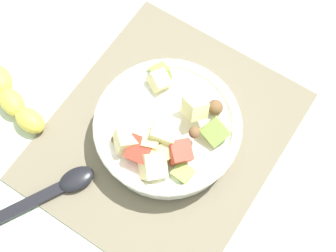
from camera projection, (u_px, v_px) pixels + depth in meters
The scene contains 5 objects.
ground_plane at pixel (165, 136), 0.83m from camera, with size 2.40×2.40×0.00m, color silver.
placemat at pixel (165, 135), 0.82m from camera, with size 0.40×0.35×0.01m, color #756B56.
salad_bowl at pixel (168, 128), 0.79m from camera, with size 0.23×0.23×0.10m.
serving_spoon at pixel (47, 194), 0.78m from camera, with size 0.22×0.13×0.01m.
banana_whole at pixel (14, 101), 0.83m from camera, with size 0.08×0.15×0.04m.
Camera 1 is at (0.26, 0.18, 0.76)m, focal length 54.69 mm.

